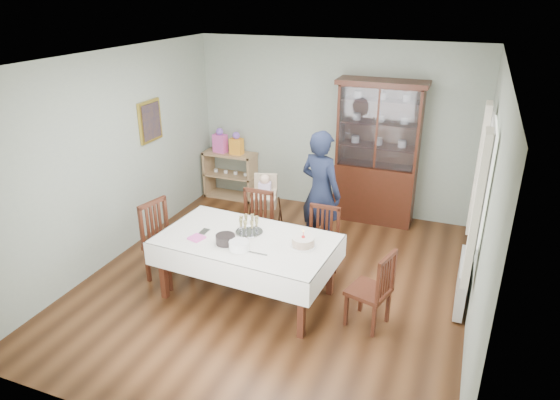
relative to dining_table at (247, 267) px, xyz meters
The scene contains 25 objects.
floor 0.59m from the dining_table, 64.82° to the left, with size 5.00×5.00×0.00m, color #593319.
room_shell 1.63m from the dining_table, 78.44° to the left, with size 5.00×5.00×5.00m.
dining_table is the anchor object (origin of this frame).
china_cabinet 2.92m from the dining_table, 70.54° to the left, with size 1.30×0.48×2.18m.
sideboard 3.11m from the dining_table, 120.08° to the left, with size 0.90×0.38×0.80m.
picture_frame 2.68m from the dining_table, 149.19° to the left, with size 0.04×0.48×0.58m, color gold.
window 2.77m from the dining_table, 16.38° to the left, with size 0.04×1.02×1.22m, color white.
curtain_left 2.58m from the dining_table, ahead, with size 0.07×0.30×1.55m, color silver.
curtain_right 2.90m from the dining_table, 29.47° to the left, with size 0.07×0.30×1.55m, color silver.
radiator 2.46m from the dining_table, 16.78° to the left, with size 0.10×0.80×0.55m, color white.
chair_far_left 0.80m from the dining_table, 108.79° to the left, with size 0.44×0.44×0.97m.
chair_far_right 0.98m from the dining_table, 47.43° to the left, with size 0.41×0.41×0.91m.
chair_end_left 1.08m from the dining_table, behind, with size 0.54×0.54×1.01m.
chair_end_right 1.45m from the dining_table, ahead, with size 0.50×0.50×0.90m.
woman 1.55m from the dining_table, 72.35° to the left, with size 0.62×0.41×1.71m, color black.
high_chair 1.49m from the dining_table, 104.83° to the left, with size 0.54×0.54×0.99m.
champagne_tray 0.46m from the dining_table, 102.44° to the left, with size 0.32×0.32×0.19m.
birthday_cake 0.79m from the dining_table, ahead, with size 0.29×0.29×0.20m.
plate_stack_dark 0.50m from the dining_table, 130.57° to the right, with size 0.22×0.22×0.10m, color black.
plate_stack_white 0.50m from the dining_table, 82.41° to the right, with size 0.22×0.22×0.10m, color white.
napkin_stack 0.68m from the dining_table, 157.99° to the right, with size 0.16×0.16×0.02m, color #E755B2.
cutlery 0.68m from the dining_table, behind, with size 0.11×0.16×0.01m, color silver, non-canonical shape.
cake_knife 0.53m from the dining_table, 50.08° to the right, with size 0.27×0.02×0.01m, color silver.
gift_bag_pink 3.23m from the dining_table, 122.76° to the left, with size 0.24×0.17×0.42m.
gift_bag_orange 3.08m from the dining_table, 117.86° to the left, with size 0.22×0.16×0.38m.
Camera 1 is at (1.98, -4.96, 3.38)m, focal length 32.00 mm.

